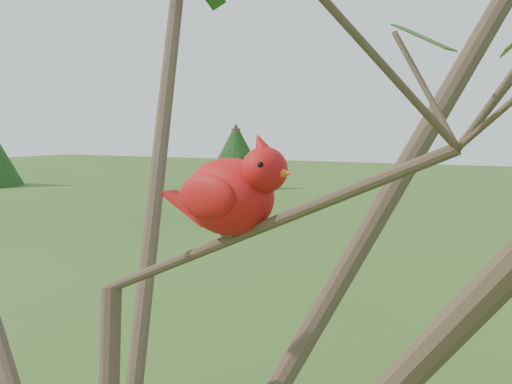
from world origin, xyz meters
TOP-DOWN VIEW (x-y plane):
  - crabapple_tree at (0.03, -0.02)m, footprint 2.35×2.05m
  - cardinal at (0.21, 0.08)m, footprint 0.24×0.13m
  - distant_trees at (-5.70, 22.60)m, footprint 39.87×18.38m

SIDE VIEW (x-z plane):
  - distant_trees at x=-5.70m, z-range -0.18..3.07m
  - crabapple_tree at x=0.03m, z-range 0.65..3.60m
  - cardinal at x=0.21m, z-range 2.04..2.21m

